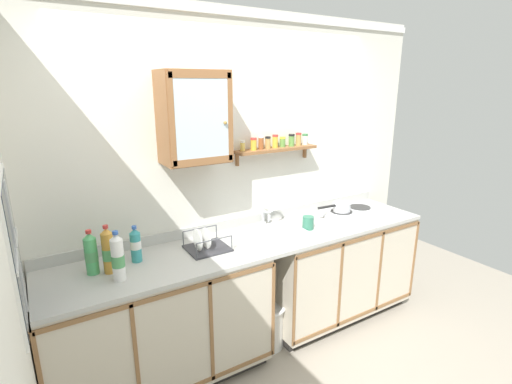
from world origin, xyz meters
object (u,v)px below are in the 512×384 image
object	(u,v)px
bottle_detergent_teal_2	(136,245)
saucepan	(341,207)
mug	(308,222)
trash_bin	(265,323)
bottle_soda_green_0	(91,254)
bottle_juice_amber_1	(108,251)
sink	(273,232)
wall_cabinet	(194,117)
bottle_opaque_white_3	(118,258)
dish_rack	(206,245)
hot_plate_stove	(352,213)

from	to	relation	value
bottle_detergent_teal_2	saucepan	bearing A→B (deg)	-2.71
mug	trash_bin	distance (m)	0.90
bottle_soda_green_0	bottle_juice_amber_1	size ratio (longest dim) A/B	0.92
bottle_soda_green_0	mug	distance (m)	1.65
saucepan	sink	bearing A→B (deg)	177.06
bottle_juice_amber_1	wall_cabinet	size ratio (longest dim) A/B	0.50
saucepan	mug	distance (m)	0.42
wall_cabinet	trash_bin	distance (m)	1.74
bottle_juice_amber_1	bottle_detergent_teal_2	world-z (taller)	bottle_juice_amber_1
bottle_soda_green_0	mug	bearing A→B (deg)	-3.66
bottle_opaque_white_3	wall_cabinet	world-z (taller)	wall_cabinet
sink	bottle_detergent_teal_2	size ratio (longest dim) A/B	1.94
saucepan	bottle_detergent_teal_2	bearing A→B (deg)	177.29
dish_rack	bottle_detergent_teal_2	bearing A→B (deg)	171.62
sink	bottle_opaque_white_3	xyz separation A→B (m)	(-1.24, -0.15, 0.15)
sink	wall_cabinet	xyz separation A→B (m)	(-0.59, 0.13, 0.93)
bottle_detergent_teal_2	mug	size ratio (longest dim) A/B	1.98
sink	wall_cabinet	distance (m)	1.11
trash_bin	saucepan	bearing A→B (deg)	4.85
dish_rack	mug	xyz separation A→B (m)	(0.89, -0.06, 0.02)
bottle_juice_amber_1	trash_bin	xyz separation A→B (m)	(1.13, -0.09, -0.88)
sink	bottle_juice_amber_1	bearing A→B (deg)	-179.02
saucepan	wall_cabinet	xyz separation A→B (m)	(-1.29, 0.16, 0.82)
bottle_juice_amber_1	mug	size ratio (longest dim) A/B	2.48
hot_plate_stove	mug	size ratio (longest dim) A/B	3.75
saucepan	wall_cabinet	size ratio (longest dim) A/B	0.52
saucepan	mug	size ratio (longest dim) A/B	2.59
hot_plate_stove	mug	bearing A→B (deg)	-177.07
dish_rack	trash_bin	bearing A→B (deg)	-10.45
bottle_soda_green_0	trash_bin	size ratio (longest dim) A/B	0.77
wall_cabinet	hot_plate_stove	bearing A→B (deg)	-7.59
hot_plate_stove	bottle_opaque_white_3	distance (m)	2.06
hot_plate_stove	bottle_soda_green_0	size ratio (longest dim) A/B	1.65
bottle_soda_green_0	dish_rack	size ratio (longest dim) A/B	1.00
bottle_juice_amber_1	mug	xyz separation A→B (m)	(1.55, -0.06, -0.09)
trash_bin	bottle_juice_amber_1	bearing A→B (deg)	175.65
hot_plate_stove	dish_rack	xyz separation A→B (m)	(-1.42, 0.04, 0.00)
bottle_detergent_teal_2	wall_cabinet	bearing A→B (deg)	9.29
wall_cabinet	trash_bin	bearing A→B (deg)	-27.76
dish_rack	trash_bin	world-z (taller)	dish_rack
bottle_detergent_teal_2	wall_cabinet	distance (m)	0.95
wall_cabinet	trash_bin	size ratio (longest dim) A/B	1.68
sink	dish_rack	size ratio (longest dim) A/B	1.68
sink	mug	xyz separation A→B (m)	(0.29, -0.09, 0.06)
bottle_soda_green_0	bottle_detergent_teal_2	world-z (taller)	bottle_soda_green_0
bottle_opaque_white_3	trash_bin	size ratio (longest dim) A/B	0.84
bottle_detergent_teal_2	dish_rack	size ratio (longest dim) A/B	0.87
bottle_juice_amber_1	trash_bin	distance (m)	1.43
bottle_soda_green_0	dish_rack	distance (m)	0.77
dish_rack	trash_bin	size ratio (longest dim) A/B	0.77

